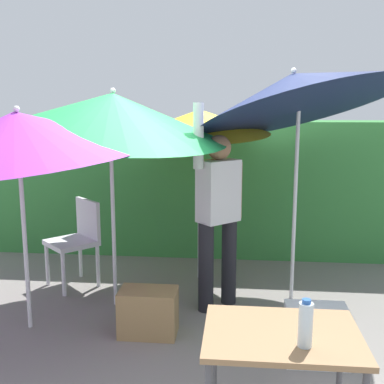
{
  "coord_description": "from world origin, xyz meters",
  "views": [
    {
      "loc": [
        0.41,
        -3.81,
        1.87
      ],
      "look_at": [
        0.0,
        0.3,
        1.1
      ],
      "focal_mm": 44.46,
      "sensor_mm": 36.0,
      "label": 1
    }
  ],
  "objects": [
    {
      "name": "ground_plane",
      "position": [
        0.0,
        0.0,
        0.0
      ],
      "size": [
        24.0,
        24.0,
        0.0
      ],
      "primitive_type": "plane",
      "color": "gray"
    },
    {
      "name": "hedge_row",
      "position": [
        0.0,
        2.1,
        0.83
      ],
      "size": [
        8.0,
        0.7,
        1.66
      ],
      "primitive_type": "cube",
      "color": "#38843D",
      "rests_on": "ground_plane"
    },
    {
      "name": "umbrella_rainbow",
      "position": [
        0.91,
        0.6,
        1.97
      ],
      "size": [
        2.04,
        1.96,
        2.55
      ],
      "color": "silver",
      "rests_on": "ground_plane"
    },
    {
      "name": "umbrella_orange",
      "position": [
        -0.72,
        0.34,
        1.78
      ],
      "size": [
        2.13,
        2.11,
        2.12
      ],
      "color": "silver",
      "rests_on": "ground_plane"
    },
    {
      "name": "umbrella_yellow",
      "position": [
        -1.33,
        -0.21,
        1.63
      ],
      "size": [
        2.11,
        2.09,
        1.96
      ],
      "color": "silver",
      "rests_on": "ground_plane"
    },
    {
      "name": "umbrella_navy",
      "position": [
        0.0,
        1.1,
        1.68
      ],
      "size": [
        1.47,
        1.48,
        1.88
      ],
      "color": "silver",
      "rests_on": "ground_plane"
    },
    {
      "name": "person_vendor",
      "position": [
        0.23,
        0.37,
        0.93
      ],
      "size": [
        0.46,
        0.44,
        1.88
      ],
      "color": "black",
      "rests_on": "ground_plane"
    },
    {
      "name": "chair_plastic",
      "position": [
        -1.24,
        0.79,
        0.51
      ],
      "size": [
        0.62,
        0.62,
        0.89
      ],
      "color": "silver",
      "rests_on": "ground_plane"
    },
    {
      "name": "cooler_box",
      "position": [
        1.0,
        -0.49,
        0.2
      ],
      "size": [
        0.45,
        0.34,
        0.4
      ],
      "primitive_type": "cube",
      "color": "silver",
      "rests_on": "ground_plane"
    },
    {
      "name": "crate_cardboard",
      "position": [
        -0.31,
        -0.23,
        0.19
      ],
      "size": [
        0.47,
        0.29,
        0.38
      ],
      "primitive_type": "cube",
      "color": "#9E7A4C",
      "rests_on": "ground_plane"
    },
    {
      "name": "folding_table",
      "position": [
        0.64,
        -1.52,
        0.63
      ],
      "size": [
        0.8,
        0.6,
        0.72
      ],
      "color": "#4C4C51",
      "rests_on": "ground_plane"
    },
    {
      "name": "bottle_water",
      "position": [
        0.74,
        -1.66,
        0.83
      ],
      "size": [
        0.07,
        0.07,
        0.24
      ],
      "color": "silver",
      "rests_on": "folding_table"
    }
  ]
}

